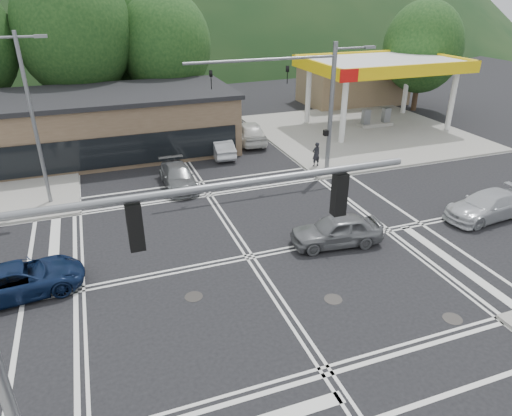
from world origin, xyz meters
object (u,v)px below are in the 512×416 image
object	(u,v)px
car_blue_west	(21,279)
car_queue_a	(221,147)
car_silver_east	(487,205)
car_northbound	(178,176)
pedestrian	(316,154)
car_grey_center	(336,230)
car_queue_b	(249,132)

from	to	relation	value
car_blue_west	car_queue_a	xyz separation A→B (m)	(11.79, 13.00, -0.00)
car_silver_east	car_northbound	bearing A→B (deg)	-129.02
car_queue_a	pedestrian	bearing A→B (deg)	142.46
car_blue_west	car_queue_a	distance (m)	17.55
car_blue_west	car_silver_east	world-z (taller)	car_silver_east
car_grey_center	car_silver_east	size ratio (longest dim) A/B	0.89
car_queue_b	car_grey_center	bearing A→B (deg)	91.33
car_queue_b	pedestrian	size ratio (longest dim) A/B	3.03
car_silver_east	car_northbound	world-z (taller)	car_silver_east
car_blue_west	car_northbound	xyz separation A→B (m)	(7.82, 8.50, -0.01)
car_silver_east	pedestrian	distance (m)	10.77
car_queue_a	car_northbound	size ratio (longest dim) A/B	0.89
car_queue_a	pedestrian	world-z (taller)	pedestrian
car_blue_west	pedestrian	xyz separation A→B (m)	(16.96, 8.47, 0.31)
car_queue_a	car_northbound	world-z (taller)	car_queue_a
car_grey_center	car_northbound	xyz separation A→B (m)	(-5.50, 9.30, -0.08)
car_silver_east	car_northbound	size ratio (longest dim) A/B	1.08
car_queue_b	car_northbound	world-z (taller)	car_queue_b
car_northbound	pedestrian	size ratio (longest dim) A/B	2.73
car_queue_b	car_northbound	bearing A→B (deg)	50.73
car_northbound	car_grey_center	bearing A→B (deg)	-59.80
car_silver_east	car_queue_b	size ratio (longest dim) A/B	0.97
car_queue_b	car_northbound	distance (m)	9.64
car_northbound	car_queue_b	bearing A→B (deg)	44.14
car_blue_west	car_queue_a	world-z (taller)	car_blue_west
car_northbound	pedestrian	distance (m)	9.15
car_silver_east	pedestrian	bearing A→B (deg)	-157.29
car_queue_b	car_northbound	xyz separation A→B (m)	(-6.86, -6.76, -0.19)
car_grey_center	car_queue_a	world-z (taller)	car_grey_center
car_blue_west	car_northbound	bearing A→B (deg)	-49.35
car_northbound	pedestrian	xyz separation A→B (m)	(9.14, -0.03, 0.32)
car_blue_west	pedestrian	size ratio (longest dim) A/B	2.89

